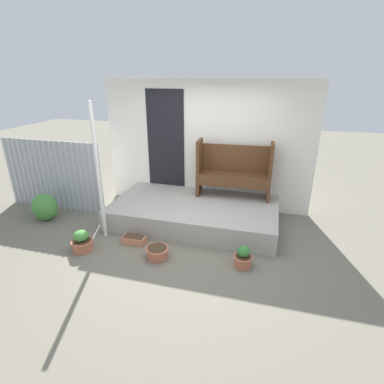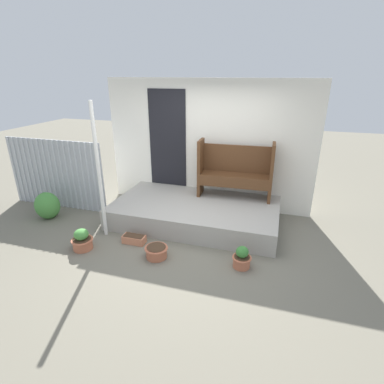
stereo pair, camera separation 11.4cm
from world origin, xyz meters
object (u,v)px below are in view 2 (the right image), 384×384
object	(u,v)px
flower_pot_left	(82,240)
flower_pot_right	(242,258)
planter_box_rect	(134,239)
support_post	(99,173)
shrub_by_fence	(47,206)
bench	(235,169)
flower_pot_middle	(156,251)

from	to	relation	value
flower_pot_left	flower_pot_right	xyz separation A→B (m)	(2.55, 0.25, -0.01)
flower_pot_right	planter_box_rect	bearing A→B (deg)	175.19
planter_box_rect	support_post	bearing A→B (deg)	169.01
flower_pot_left	planter_box_rect	xyz separation A→B (m)	(0.72, 0.41, -0.09)
support_post	shrub_by_fence	bearing A→B (deg)	170.38
flower_pot_left	flower_pot_right	world-z (taller)	flower_pot_left
bench	flower_pot_left	xyz separation A→B (m)	(-2.13, -2.02, -0.80)
support_post	flower_pot_middle	size ratio (longest dim) A/B	6.30
flower_pot_middle	flower_pot_right	bearing A→B (deg)	5.69
support_post	shrub_by_fence	xyz separation A→B (m)	(-1.43, 0.24, -0.88)
support_post	flower_pot_right	world-z (taller)	support_post
support_post	bench	xyz separation A→B (m)	(2.02, 1.49, -0.20)
bench	flower_pot_middle	size ratio (longest dim) A/B	3.93
support_post	planter_box_rect	xyz separation A→B (m)	(0.62, -0.12, -1.08)
flower_pot_left	planter_box_rect	world-z (taller)	flower_pot_left
flower_pot_middle	planter_box_rect	xyz separation A→B (m)	(-0.53, 0.28, -0.03)
support_post	planter_box_rect	size ratio (longest dim) A/B	5.99
flower_pot_left	shrub_by_fence	distance (m)	1.54
flower_pot_right	support_post	bearing A→B (deg)	173.62
flower_pot_left	bench	bearing A→B (deg)	43.56
support_post	flower_pot_left	world-z (taller)	support_post
support_post	flower_pot_right	distance (m)	2.66
flower_pot_right	shrub_by_fence	size ratio (longest dim) A/B	0.64
support_post	planter_box_rect	bearing A→B (deg)	-10.99
shrub_by_fence	flower_pot_middle	bearing A→B (deg)	-14.07
support_post	shrub_by_fence	size ratio (longest dim) A/B	4.29
support_post	flower_pot_left	bearing A→B (deg)	-100.82
flower_pot_middle	shrub_by_fence	bearing A→B (deg)	165.93
flower_pot_right	planter_box_rect	size ratio (longest dim) A/B	0.89
flower_pot_right	bench	bearing A→B (deg)	103.49
flower_pot_left	flower_pot_middle	distance (m)	1.25
shrub_by_fence	flower_pot_right	bearing A→B (deg)	-7.58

